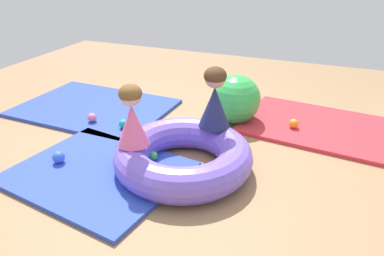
# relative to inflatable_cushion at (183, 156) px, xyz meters

# --- Properties ---
(ground_plane) EXTENTS (8.00, 8.00, 0.00)m
(ground_plane) POSITION_rel_inflatable_cushion_xyz_m (0.05, -0.08, -0.15)
(ground_plane) COLOR #93704C
(gym_mat_near_right) EXTENTS (1.80, 1.33, 0.04)m
(gym_mat_near_right) POSITION_rel_inflatable_cushion_xyz_m (-1.54, 0.87, -0.13)
(gym_mat_near_right) COLOR #2D47B7
(gym_mat_near_right) RESTS_ON ground
(gym_mat_far_right) EXTENTS (1.70, 1.29, 0.04)m
(gym_mat_far_right) POSITION_rel_inflatable_cushion_xyz_m (1.02, 1.34, -0.13)
(gym_mat_far_right) COLOR red
(gym_mat_far_right) RESTS_ON ground
(gym_mat_near_left) EXTENTS (1.55, 1.36, 0.04)m
(gym_mat_near_left) POSITION_rel_inflatable_cushion_xyz_m (-0.66, -0.34, -0.13)
(gym_mat_near_left) COLOR #2D47B7
(gym_mat_near_left) RESTS_ON ground
(inflatable_cushion) EXTENTS (1.20, 1.20, 0.30)m
(inflatable_cushion) POSITION_rel_inflatable_cushion_xyz_m (0.00, 0.00, 0.00)
(inflatable_cushion) COLOR #7056D1
(inflatable_cushion) RESTS_ON ground
(child_in_navy) EXTENTS (0.34, 0.34, 0.56)m
(child_in_navy) POSITION_rel_inflatable_cushion_xyz_m (0.14, 0.39, 0.42)
(child_in_navy) COLOR navy
(child_in_navy) RESTS_ON inflatable_cushion
(child_in_pink) EXTENTS (0.36, 0.36, 0.52)m
(child_in_pink) POSITION_rel_inflatable_cushion_xyz_m (-0.36, -0.20, 0.40)
(child_in_pink) COLOR #E5608E
(child_in_pink) RESTS_ON inflatable_cushion
(play_ball_blue) EXTENTS (0.11, 0.11, 0.11)m
(play_ball_blue) POSITION_rel_inflatable_cushion_xyz_m (-1.06, -0.35, -0.05)
(play_ball_blue) COLOR blue
(play_ball_blue) RESTS_ON gym_mat_near_left
(play_ball_green) EXTENTS (0.09, 0.09, 0.09)m
(play_ball_green) POSITION_rel_inflatable_cushion_xyz_m (-0.30, 0.00, -0.06)
(play_ball_green) COLOR green
(play_ball_green) RESTS_ON gym_mat_near_left
(play_ball_pink) EXTENTS (0.10, 0.10, 0.10)m
(play_ball_pink) POSITION_rel_inflatable_cushion_xyz_m (-1.30, 0.49, -0.06)
(play_ball_pink) COLOR pink
(play_ball_pink) RESTS_ON gym_mat_near_right
(play_ball_orange) EXTENTS (0.10, 0.10, 0.10)m
(play_ball_orange) POSITION_rel_inflatable_cushion_xyz_m (0.78, 1.16, -0.06)
(play_ball_orange) COLOR orange
(play_ball_orange) RESTS_ON gym_mat_far_right
(play_ball_teal) EXTENTS (0.10, 0.10, 0.10)m
(play_ball_teal) POSITION_rel_inflatable_cushion_xyz_m (-0.89, 0.48, -0.06)
(play_ball_teal) COLOR teal
(play_ball_teal) RESTS_ON gym_mat_near_right
(exercise_ball_large) EXTENTS (0.54, 0.54, 0.54)m
(exercise_ball_large) POSITION_rel_inflatable_cushion_xyz_m (0.13, 1.16, 0.12)
(exercise_ball_large) COLOR green
(exercise_ball_large) RESTS_ON ground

